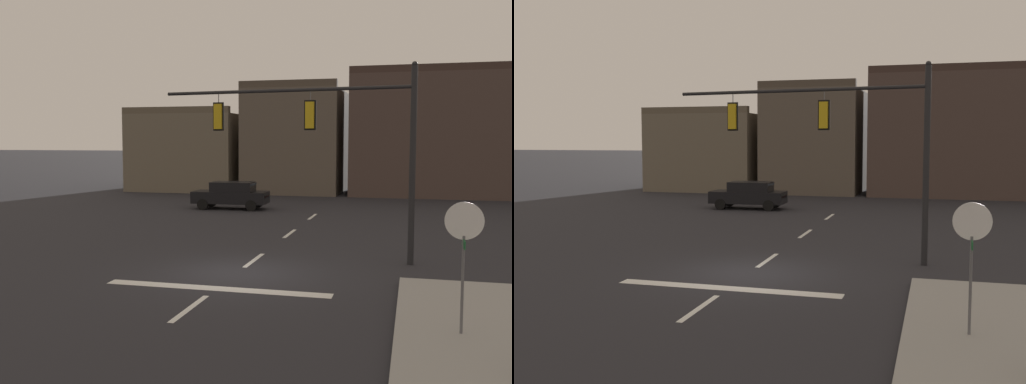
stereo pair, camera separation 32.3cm
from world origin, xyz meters
TOP-DOWN VIEW (x-y plane):
  - ground_plane at (0.00, 0.00)m, footprint 400.00×400.00m
  - stop_bar_paint at (0.00, -2.00)m, footprint 6.40×0.50m
  - lane_centreline at (0.00, 2.00)m, footprint 0.16×26.40m
  - signal_mast_near_side at (2.42, 2.94)m, footprint 8.97×1.13m
  - stop_sign at (6.17, -4.77)m, footprint 0.76×0.64m
  - car_lot_nearside at (-5.25, 16.34)m, footprint 4.51×2.03m
  - building_row at (5.57, 30.60)m, footprint 45.48×12.45m

SIDE VIEW (x-z plane):
  - ground_plane at x=0.00m, z-range 0.00..0.00m
  - lane_centreline at x=0.00m, z-range 0.00..0.01m
  - stop_bar_paint at x=0.00m, z-range 0.00..0.01m
  - car_lot_nearside at x=-5.25m, z-range 0.05..1.66m
  - stop_sign at x=6.17m, z-range 0.73..3.56m
  - building_row at x=5.57m, z-range -1.02..8.96m
  - signal_mast_near_side at x=2.42m, z-range 1.10..7.66m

